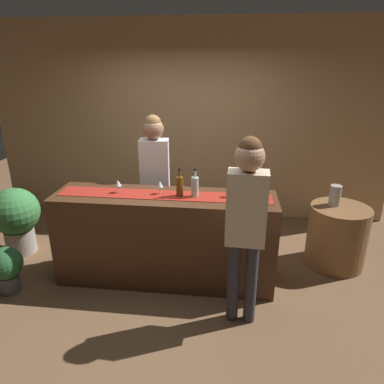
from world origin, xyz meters
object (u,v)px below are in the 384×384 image
object	(u,v)px
potted_plant_tall	(16,216)
round_side_table	(337,236)
wine_glass_far_end	(230,188)
potted_plant_small	(6,267)
customer_sipping	(246,214)
wine_glass_near_customer	(160,185)
bartender	(155,170)
wine_bottle_clear	(195,186)
wine_bottle_green	(252,188)
wine_glass_mid_counter	(118,183)
wine_bottle_amber	(180,186)
vase_on_side_table	(335,195)

from	to	relation	value
potted_plant_tall	round_side_table	bearing A→B (deg)	2.61
wine_glass_far_end	round_side_table	size ratio (longest dim) A/B	0.19
potted_plant_small	customer_sipping	bearing A→B (deg)	-3.57
potted_plant_small	wine_glass_far_end	bearing A→B (deg)	11.40
wine_glass_near_customer	bartender	world-z (taller)	bartender
wine_bottle_clear	wine_glass_far_end	bearing A→B (deg)	4.38
wine_bottle_green	customer_sipping	bearing A→B (deg)	-97.17
round_side_table	wine_glass_mid_counter	bearing A→B (deg)	-168.12
wine_bottle_amber	customer_sipping	bearing A→B (deg)	-41.41
round_side_table	wine_bottle_green	bearing A→B (deg)	-153.94
wine_glass_mid_counter	wine_bottle_clear	bearing A→B (deg)	-1.14
wine_bottle_green	wine_glass_far_end	size ratio (longest dim) A/B	2.10
bartender	wine_bottle_clear	bearing A→B (deg)	126.70
wine_bottle_clear	wine_glass_mid_counter	size ratio (longest dim) A/B	2.10
wine_bottle_green	wine_glass_near_customer	world-z (taller)	wine_bottle_green
wine_bottle_amber	potted_plant_tall	bearing A→B (deg)	170.39
wine_bottle_amber	potted_plant_tall	distance (m)	2.25
wine_bottle_amber	bartender	bearing A→B (deg)	123.59
wine_glass_near_customer	round_side_table	world-z (taller)	wine_glass_near_customer
wine_bottle_clear	wine_glass_near_customer	xyz separation A→B (m)	(-0.37, 0.03, -0.01)
wine_bottle_green	potted_plant_tall	distance (m)	2.96
customer_sipping	potted_plant_tall	world-z (taller)	customer_sipping
wine_glass_near_customer	wine_glass_mid_counter	xyz separation A→B (m)	(-0.44, -0.02, 0.00)
wine_glass_far_end	bartender	xyz separation A→B (m)	(-0.90, 0.55, -0.02)
vase_on_side_table	bartender	bearing A→B (deg)	-179.48
wine_bottle_clear	customer_sipping	bearing A→B (deg)	-49.48
wine_bottle_amber	round_side_table	world-z (taller)	wine_bottle_amber
wine_bottle_amber	vase_on_side_table	world-z (taller)	wine_bottle_amber
bartender	potted_plant_small	xyz separation A→B (m)	(-1.40, -1.02, -0.79)
vase_on_side_table	potted_plant_tall	xyz separation A→B (m)	(-3.86, -0.25, -0.36)
wine_glass_mid_counter	vase_on_side_table	bearing A→B (deg)	13.75
wine_bottle_amber	wine_glass_near_customer	distance (m)	0.22
wine_bottle_green	wine_bottle_clear	world-z (taller)	same
vase_on_side_table	wine_glass_mid_counter	bearing A→B (deg)	-166.25
wine_glass_mid_counter	customer_sipping	world-z (taller)	customer_sipping
wine_glass_near_customer	vase_on_side_table	size ratio (longest dim) A/B	0.60
wine_glass_far_end	wine_bottle_clear	bearing A→B (deg)	-175.62
wine_glass_mid_counter	bartender	bearing A→B (deg)	64.52
wine_glass_near_customer	round_side_table	bearing A→B (deg)	13.96
round_side_table	bartender	bearing A→B (deg)	178.75
wine_glass_near_customer	round_side_table	distance (m)	2.20
wine_bottle_amber	wine_glass_far_end	size ratio (longest dim) A/B	2.10
potted_plant_tall	potted_plant_small	xyz separation A→B (m)	(0.34, -0.79, -0.20)
wine_glass_far_end	vase_on_side_table	xyz separation A→B (m)	(1.22, 0.57, -0.25)
bartender	customer_sipping	size ratio (longest dim) A/B	0.99
potted_plant_tall	wine_bottle_amber	bearing A→B (deg)	-9.61
wine_bottle_amber	wine_bottle_clear	world-z (taller)	same
round_side_table	potted_plant_small	world-z (taller)	round_side_table
wine_glass_near_customer	customer_sipping	size ratio (longest dim) A/B	0.08
wine_bottle_green	customer_sipping	xyz separation A→B (m)	(-0.08, -0.60, -0.01)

